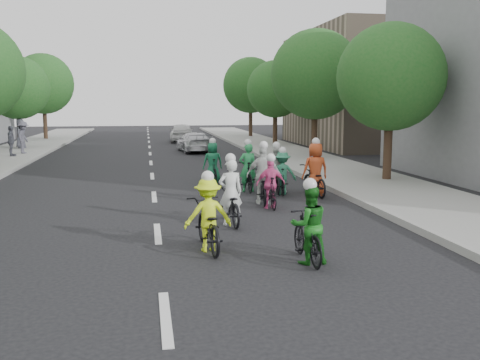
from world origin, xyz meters
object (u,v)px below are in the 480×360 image
object	(u,v)px
cyclist_2	(208,221)
follow_car_trail	(181,132)
cyclist_9	(213,166)
spectator_1	(11,141)
cyclist_4	(315,176)
follow_car_lead	(194,142)
cyclist_6	(276,175)
cyclist_1	(308,231)
cyclist_7	(282,176)
cyclist_0	(230,201)
cyclist_3	(270,188)
spectator_0	(23,137)
cyclist_5	(247,173)
cyclist_8	(263,182)
spectator_2	(21,134)

from	to	relation	value
cyclist_2	follow_car_trail	xyz separation A→B (m)	(1.51, 31.04, 0.12)
cyclist_9	spectator_1	xyz separation A→B (m)	(-9.70, 10.38, 0.34)
cyclist_4	follow_car_lead	size ratio (longest dim) A/B	0.46
cyclist_6	cyclist_1	bearing A→B (deg)	85.88
follow_car_lead	cyclist_9	bearing A→B (deg)	81.93
cyclist_7	follow_car_trail	distance (m)	24.73
cyclist_0	cyclist_3	size ratio (longest dim) A/B	1.19
cyclist_0	follow_car_trail	xyz separation A→B (m)	(0.68, 28.74, 0.15)
cyclist_4	spectator_0	xyz separation A→B (m)	(-12.32, 15.55, 0.41)
cyclist_2	cyclist_5	world-z (taller)	cyclist_5
cyclist_3	cyclist_8	size ratio (longest dim) A/B	0.80
cyclist_4	cyclist_6	distance (m)	1.38
spectator_1	spectator_2	size ratio (longest dim) A/B	0.88
spectator_0	follow_car_lead	bearing A→B (deg)	-81.19
cyclist_4	cyclist_7	world-z (taller)	cyclist_4
cyclist_5	cyclist_9	distance (m)	2.54
cyclist_3	cyclist_5	distance (m)	3.01
cyclist_0	cyclist_4	world-z (taller)	cyclist_4
cyclist_4	cyclist_9	size ratio (longest dim) A/B	1.13
cyclist_2	spectator_0	bearing A→B (deg)	-74.62
follow_car_lead	spectator_2	world-z (taller)	spectator_2
cyclist_5	follow_car_trail	world-z (taller)	cyclist_5
cyclist_3	cyclist_8	bearing A→B (deg)	-85.85
cyclist_4	follow_car_lead	world-z (taller)	cyclist_4
cyclist_9	spectator_0	distance (m)	15.22
cyclist_3	cyclist_8	xyz separation A→B (m)	(-0.05, 0.72, 0.07)
spectator_0	spectator_2	world-z (taller)	spectator_2
cyclist_1	cyclist_6	world-z (taller)	cyclist_6
cyclist_1	cyclist_3	bearing A→B (deg)	-96.57
spectator_0	cyclist_1	bearing A→B (deg)	-152.62
spectator_1	cyclist_0	bearing A→B (deg)	-154.41
cyclist_8	cyclist_9	xyz separation A→B (m)	(-0.96, 4.66, -0.02)
cyclist_2	cyclist_8	distance (m)	5.35
cyclist_0	cyclist_5	xyz separation A→B (m)	(1.37, 4.85, 0.05)
cyclist_8	follow_car_trail	xyz separation A→B (m)	(-0.73, 26.18, 0.08)
cyclist_0	cyclist_6	bearing A→B (deg)	-120.58
cyclist_2	spectator_2	size ratio (longest dim) A/B	1.07
cyclist_5	spectator_1	xyz separation A→B (m)	(-10.61, 12.74, 0.34)
cyclist_1	cyclist_4	xyz separation A→B (m)	(2.42, 7.12, 0.04)
cyclist_4	spectator_1	distance (m)	18.83
cyclist_8	follow_car_lead	size ratio (longest dim) A/B	0.48
spectator_0	cyclist_9	bearing A→B (deg)	-138.04
cyclist_0	follow_car_lead	world-z (taller)	cyclist_0
cyclist_0	cyclist_4	bearing A→B (deg)	-136.52
cyclist_5	cyclist_7	size ratio (longest dim) A/B	1.14
cyclist_2	cyclist_3	bearing A→B (deg)	-124.29
cyclist_1	cyclist_2	distance (m)	2.14
cyclist_3	cyclist_4	bearing A→B (deg)	-137.14
spectator_0	cyclist_4	bearing A→B (deg)	-137.83
follow_car_lead	spectator_0	xyz separation A→B (m)	(-9.82, -0.86, 0.46)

